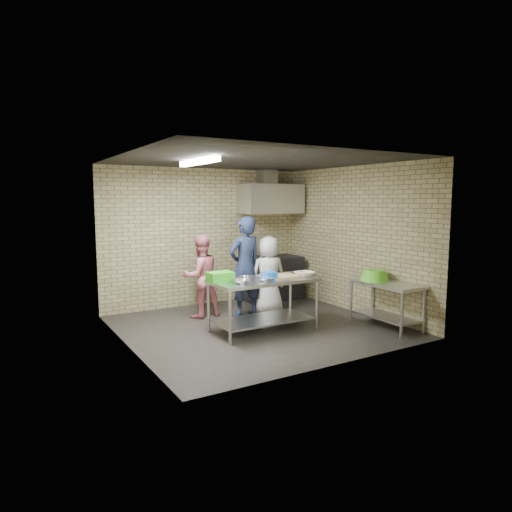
# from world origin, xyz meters

# --- Properties ---
(floor) EXTENTS (4.20, 4.20, 0.00)m
(floor) POSITION_xyz_m (0.00, 0.00, 0.00)
(floor) COLOR black
(floor) RESTS_ON ground
(ceiling) EXTENTS (4.20, 4.20, 0.00)m
(ceiling) POSITION_xyz_m (0.00, 0.00, 2.70)
(ceiling) COLOR black
(ceiling) RESTS_ON ground
(back_wall) EXTENTS (4.20, 0.06, 2.70)m
(back_wall) POSITION_xyz_m (0.00, 2.00, 1.35)
(back_wall) COLOR tan
(back_wall) RESTS_ON ground
(front_wall) EXTENTS (4.20, 0.06, 2.70)m
(front_wall) POSITION_xyz_m (0.00, -2.00, 1.35)
(front_wall) COLOR tan
(front_wall) RESTS_ON ground
(left_wall) EXTENTS (0.06, 4.00, 2.70)m
(left_wall) POSITION_xyz_m (-2.10, 0.00, 1.35)
(left_wall) COLOR tan
(left_wall) RESTS_ON ground
(right_wall) EXTENTS (0.06, 4.00, 2.70)m
(right_wall) POSITION_xyz_m (2.10, 0.00, 1.35)
(right_wall) COLOR tan
(right_wall) RESTS_ON ground
(prep_table) EXTENTS (1.68, 0.84, 0.84)m
(prep_table) POSITION_xyz_m (-0.02, -0.23, 0.42)
(prep_table) COLOR #B2B4BA
(prep_table) RESTS_ON floor
(side_counter) EXTENTS (0.60, 1.20, 0.75)m
(side_counter) POSITION_xyz_m (1.80, -1.10, 0.38)
(side_counter) COLOR silver
(side_counter) RESTS_ON floor
(stove) EXTENTS (1.20, 0.70, 0.90)m
(stove) POSITION_xyz_m (1.35, 1.65, 0.45)
(stove) COLOR black
(stove) RESTS_ON floor
(range_hood) EXTENTS (1.30, 0.60, 0.60)m
(range_hood) POSITION_xyz_m (1.35, 1.70, 2.10)
(range_hood) COLOR silver
(range_hood) RESTS_ON back_wall
(hood_duct) EXTENTS (0.35, 0.30, 0.30)m
(hood_duct) POSITION_xyz_m (1.35, 1.85, 2.55)
(hood_duct) COLOR #A5A8AD
(hood_duct) RESTS_ON back_wall
(wall_shelf) EXTENTS (0.80, 0.20, 0.04)m
(wall_shelf) POSITION_xyz_m (1.65, 1.89, 1.92)
(wall_shelf) COLOR #3F2B19
(wall_shelf) RESTS_ON back_wall
(fluorescent_fixture) EXTENTS (0.10, 1.25, 0.08)m
(fluorescent_fixture) POSITION_xyz_m (-1.00, 0.00, 2.64)
(fluorescent_fixture) COLOR white
(fluorescent_fixture) RESTS_ON ceiling
(green_crate) EXTENTS (0.37, 0.28, 0.15)m
(green_crate) POSITION_xyz_m (-0.72, -0.11, 0.91)
(green_crate) COLOR green
(green_crate) RESTS_ON prep_table
(blue_tub) EXTENTS (0.19, 0.19, 0.12)m
(blue_tub) POSITION_xyz_m (0.03, -0.33, 0.90)
(blue_tub) COLOR blue
(blue_tub) RESTS_ON prep_table
(cutting_board) EXTENTS (0.51, 0.39, 0.03)m
(cutting_board) POSITION_xyz_m (0.33, -0.25, 0.85)
(cutting_board) COLOR tan
(cutting_board) RESTS_ON prep_table
(mixing_bowl_a) EXTENTS (0.27, 0.27, 0.06)m
(mixing_bowl_a) POSITION_xyz_m (-0.52, -0.43, 0.87)
(mixing_bowl_a) COLOR silver
(mixing_bowl_a) RESTS_ON prep_table
(mixing_bowl_b) EXTENTS (0.20, 0.20, 0.06)m
(mixing_bowl_b) POSITION_xyz_m (-0.32, -0.18, 0.87)
(mixing_bowl_b) COLOR #AEAFB5
(mixing_bowl_b) RESTS_ON prep_table
(mixing_bowl_c) EXTENTS (0.25, 0.25, 0.06)m
(mixing_bowl_c) POSITION_xyz_m (-0.12, -0.45, 0.87)
(mixing_bowl_c) COLOR silver
(mixing_bowl_c) RESTS_ON prep_table
(ceramic_bowl) EXTENTS (0.33, 0.33, 0.08)m
(ceramic_bowl) POSITION_xyz_m (0.68, -0.38, 0.88)
(ceramic_bowl) COLOR beige
(ceramic_bowl) RESTS_ON prep_table
(green_basin) EXTENTS (0.46, 0.46, 0.17)m
(green_basin) POSITION_xyz_m (1.78, -0.85, 0.83)
(green_basin) COLOR #59C626
(green_basin) RESTS_ON side_counter
(bottle_green) EXTENTS (0.06, 0.06, 0.15)m
(bottle_green) POSITION_xyz_m (1.80, 1.89, 2.02)
(bottle_green) COLOR green
(bottle_green) RESTS_ON wall_shelf
(man_navy) EXTENTS (0.69, 0.49, 1.79)m
(man_navy) POSITION_xyz_m (0.19, 0.74, 0.90)
(man_navy) COLOR #141B33
(man_navy) RESTS_ON floor
(woman_pink) EXTENTS (0.74, 0.59, 1.47)m
(woman_pink) POSITION_xyz_m (-0.52, 1.08, 0.74)
(woman_pink) COLOR #BF656F
(woman_pink) RESTS_ON floor
(woman_white) EXTENTS (0.74, 0.53, 1.43)m
(woman_white) POSITION_xyz_m (0.64, 0.66, 0.71)
(woman_white) COLOR silver
(woman_white) RESTS_ON floor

